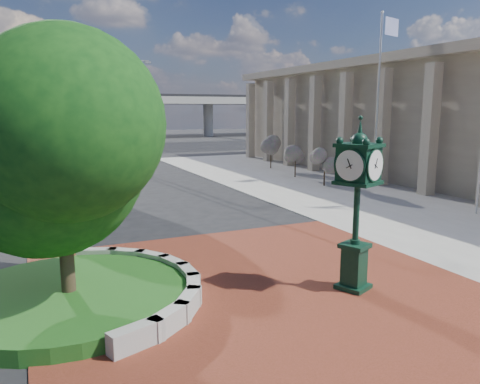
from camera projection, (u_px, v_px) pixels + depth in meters
name	position (u px, v px, depth m)	size (l,w,h in m)	color
ground	(245.00, 277.00, 14.16)	(200.00, 200.00, 0.00)	black
plaza	(259.00, 288.00, 13.26)	(12.00, 12.00, 0.04)	maroon
sidewalk	(407.00, 189.00, 29.61)	(20.00, 50.00, 0.04)	#9E9B93
planter_wall	(156.00, 282.00, 13.01)	(2.96, 6.77, 0.54)	#9E9B93
grass_bed	(70.00, 298.00, 12.10)	(6.10, 6.10, 0.40)	#124012
civic_building	(471.00, 119.00, 33.74)	(17.35, 44.00, 8.60)	tan
overpass	(62.00, 100.00, 75.74)	(90.00, 12.00, 7.50)	#9E9B93
tree_planter	(60.00, 162.00, 11.48)	(5.20, 5.20, 6.33)	#38281C
tree_street	(59.00, 139.00, 28.12)	(4.40, 4.40, 5.45)	#38281C
post_clock	(357.00, 198.00, 12.71)	(1.24, 1.24, 4.77)	black
parked_car	(118.00, 150.00, 49.29)	(1.87, 4.65, 1.59)	#590C1E
flagpole_b	(378.00, 99.00, 30.00)	(1.69, 0.54, 11.06)	silver
street_lamp_near	(131.00, 107.00, 36.61)	(1.97, 0.25, 8.77)	slate
street_lamp_far	(90.00, 100.00, 49.64)	(2.27, 0.53, 10.15)	slate
shrub_near	(325.00, 162.00, 30.51)	(1.20, 1.20, 2.20)	#38281C
shrub_mid	(295.00, 156.00, 34.44)	(1.20, 1.20, 2.20)	#38281C
shrub_far	(271.00, 150.00, 39.61)	(1.20, 1.20, 2.20)	#38281C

